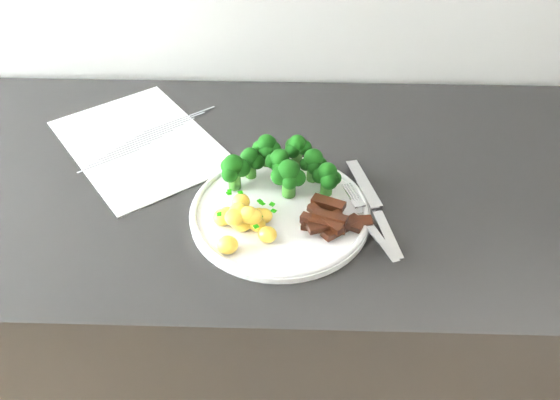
# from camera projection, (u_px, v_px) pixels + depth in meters

# --- Properties ---
(counter) EXTENTS (2.36, 0.59, 0.88)m
(counter) POSITION_uv_depth(u_px,v_px,m) (301.00, 344.00, 1.20)
(counter) COLOR black
(counter) RESTS_ON ground
(recipe_paper) EXTENTS (0.36, 0.37, 0.00)m
(recipe_paper) POSITION_uv_depth(u_px,v_px,m) (140.00, 143.00, 0.98)
(recipe_paper) COLOR white
(recipe_paper) RESTS_ON counter
(plate) EXTENTS (0.26, 0.26, 0.02)m
(plate) POSITION_uv_depth(u_px,v_px,m) (280.00, 212.00, 0.84)
(plate) COLOR white
(plate) RESTS_ON counter
(broccoli) EXTENTS (0.18, 0.11, 0.06)m
(broccoli) POSITION_uv_depth(u_px,v_px,m) (282.00, 164.00, 0.86)
(broccoli) COLOR #275C19
(broccoli) RESTS_ON plate
(potatoes) EXTENTS (0.09, 0.11, 0.04)m
(potatoes) POSITION_uv_depth(u_px,v_px,m) (243.00, 218.00, 0.81)
(potatoes) COLOR #F5D358
(potatoes) RESTS_ON plate
(beef_strips) EXTENTS (0.10, 0.08, 0.03)m
(beef_strips) POSITION_uv_depth(u_px,v_px,m) (330.00, 220.00, 0.81)
(beef_strips) COLOR black
(beef_strips) RESTS_ON plate
(fork) EXTENTS (0.07, 0.16, 0.02)m
(fork) POSITION_uv_depth(u_px,v_px,m) (370.00, 225.00, 0.81)
(fork) COLOR silver
(fork) RESTS_ON plate
(knife) EXTENTS (0.07, 0.21, 0.02)m
(knife) POSITION_uv_depth(u_px,v_px,m) (379.00, 218.00, 0.83)
(knife) COLOR silver
(knife) RESTS_ON plate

